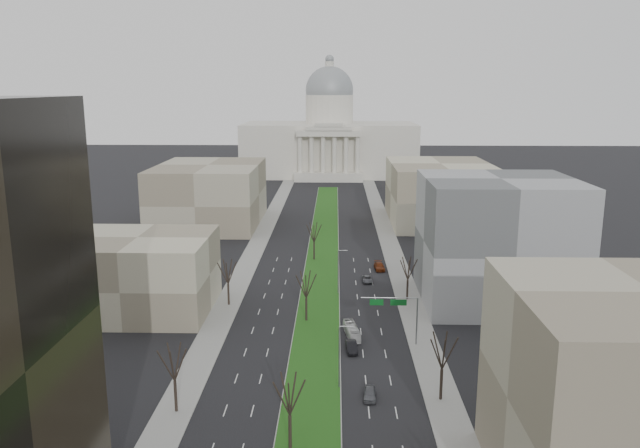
% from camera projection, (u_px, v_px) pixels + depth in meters
% --- Properties ---
extents(ground, '(600.00, 600.00, 0.00)m').
position_uv_depth(ground, '(322.00, 260.00, 149.78)').
color(ground, black).
rests_on(ground, ground).
extents(median, '(8.00, 222.03, 0.20)m').
position_uv_depth(median, '(322.00, 261.00, 148.77)').
color(median, '#999993').
rests_on(median, ground).
extents(sidewalk_left, '(5.00, 330.00, 0.15)m').
position_uv_depth(sidewalk_left, '(233.00, 293.00, 125.79)').
color(sidewalk_left, gray).
rests_on(sidewalk_left, ground).
extents(sidewalk_right, '(5.00, 330.00, 0.15)m').
position_uv_depth(sidewalk_right, '(407.00, 294.00, 124.93)').
color(sidewalk_right, gray).
rests_on(sidewalk_right, ground).
extents(capitol, '(80.00, 46.00, 55.00)m').
position_uv_depth(capitol, '(329.00, 140.00, 292.27)').
color(capitol, beige).
rests_on(capitol, ground).
extents(building_beige_left, '(26.00, 22.00, 14.00)m').
position_uv_depth(building_beige_left, '(140.00, 274.00, 114.91)').
color(building_beige_left, gray).
rests_on(building_beige_left, ground).
extents(building_grey_right, '(28.00, 26.00, 24.00)m').
position_uv_depth(building_grey_right, '(497.00, 241.00, 119.02)').
color(building_grey_right, slate).
rests_on(building_grey_right, ground).
extents(building_far_left, '(30.00, 40.00, 18.00)m').
position_uv_depth(building_far_left, '(209.00, 194.00, 187.74)').
color(building_far_left, gray).
rests_on(building_far_left, ground).
extents(building_far_right, '(30.00, 40.00, 18.00)m').
position_uv_depth(building_far_right, '(440.00, 193.00, 190.90)').
color(building_far_right, gray).
rests_on(building_far_right, ground).
extents(tree_left_mid, '(5.40, 5.40, 9.72)m').
position_uv_depth(tree_left_mid, '(174.00, 361.00, 78.41)').
color(tree_left_mid, black).
rests_on(tree_left_mid, ground).
extents(tree_left_far, '(5.28, 5.28, 9.50)m').
position_uv_depth(tree_left_far, '(228.00, 271.00, 117.49)').
color(tree_left_far, black).
rests_on(tree_left_far, ground).
extents(tree_right_mid, '(5.52, 5.52, 9.94)m').
position_uv_depth(tree_right_mid, '(443.00, 350.00, 81.43)').
color(tree_right_mid, black).
rests_on(tree_right_mid, ground).
extents(tree_right_far, '(5.04, 5.04, 9.07)m').
position_uv_depth(tree_right_far, '(408.00, 268.00, 120.61)').
color(tree_right_far, black).
rests_on(tree_right_far, ground).
extents(tree_median_a, '(5.40, 5.40, 9.72)m').
position_uv_depth(tree_median_a, '(290.00, 393.00, 70.23)').
color(tree_median_a, black).
rests_on(tree_median_a, ground).
extents(tree_median_b, '(5.40, 5.40, 9.72)m').
position_uv_depth(tree_median_b, '(306.00, 284.00, 109.27)').
color(tree_median_b, black).
rests_on(tree_median_b, ground).
extents(tree_median_c, '(5.40, 5.40, 9.72)m').
position_uv_depth(tree_median_c, '(314.00, 232.00, 148.32)').
color(tree_median_c, black).
rests_on(tree_median_c, ground).
extents(streetlamp_median_b, '(1.90, 0.20, 9.16)m').
position_uv_depth(streetlamp_median_b, '(340.00, 356.00, 85.20)').
color(streetlamp_median_b, gray).
rests_on(streetlamp_median_b, ground).
extents(streetlamp_median_c, '(1.90, 0.20, 9.16)m').
position_uv_depth(streetlamp_median_c, '(339.00, 271.00, 124.24)').
color(streetlamp_median_c, gray).
rests_on(streetlamp_median_c, ground).
extents(mast_arm_signs, '(9.12, 0.24, 8.09)m').
position_uv_depth(mast_arm_signs, '(400.00, 309.00, 99.35)').
color(mast_arm_signs, gray).
rests_on(mast_arm_signs, ground).
extents(car_grey_near, '(1.92, 4.22, 1.41)m').
position_uv_depth(car_grey_near, '(370.00, 393.00, 83.32)').
color(car_grey_near, '#52545A').
rests_on(car_grey_near, ground).
extents(car_black, '(2.02, 4.78, 1.54)m').
position_uv_depth(car_black, '(351.00, 347.00, 98.08)').
color(car_black, black).
rests_on(car_black, ground).
extents(car_red, '(2.53, 5.50, 1.56)m').
position_uv_depth(car_red, '(379.00, 266.00, 141.83)').
color(car_red, '#61250D').
rests_on(car_red, ground).
extents(car_grey_far, '(2.18, 4.49, 1.23)m').
position_uv_depth(car_grey_far, '(367.00, 279.00, 132.98)').
color(car_grey_far, '#54565D').
rests_on(car_grey_far, ground).
extents(box_van, '(2.90, 7.61, 2.07)m').
position_uv_depth(box_van, '(352.00, 331.00, 103.75)').
color(box_van, silver).
rests_on(box_van, ground).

